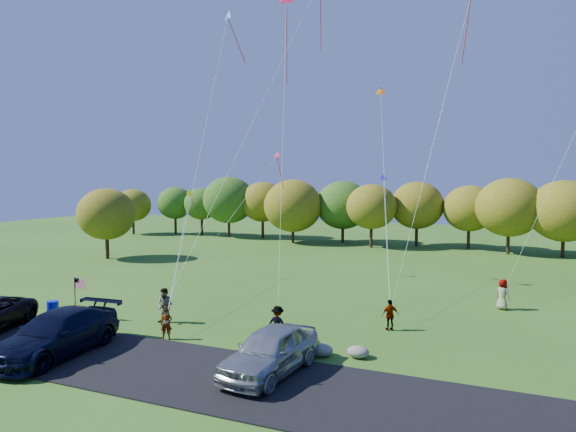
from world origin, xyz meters
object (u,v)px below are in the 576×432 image
at_px(minivan_navy, 56,334).
at_px(flyer_b, 165,306).
at_px(park_bench, 17,308).
at_px(trash_barrel, 53,309).
at_px(flyer_a, 166,324).
at_px(flyer_d, 390,315).
at_px(minivan_silver, 270,351).
at_px(flyer_e, 503,294).
at_px(flyer_c, 278,324).

distance_m(minivan_navy, flyer_b, 6.31).
relative_size(park_bench, trash_barrel, 1.82).
height_order(flyer_a, flyer_b, flyer_b).
height_order(minivan_navy, flyer_d, minivan_navy).
bearing_deg(trash_barrel, flyer_a, -5.24).
bearing_deg(minivan_silver, flyer_e, 65.26).
distance_m(flyer_b, flyer_e, 19.88).
bearing_deg(trash_barrel, minivan_silver, -10.92).
distance_m(flyer_a, trash_barrel, 8.41).
height_order(minivan_silver, park_bench, minivan_silver).
distance_m(flyer_d, trash_barrel, 18.86).
relative_size(minivan_silver, park_bench, 3.16).
bearing_deg(flyer_b, flyer_e, 26.60).
distance_m(minivan_silver, flyer_c, 4.26).
distance_m(minivan_silver, trash_barrel, 15.25).
bearing_deg(trash_barrel, park_bench, -157.80).
bearing_deg(flyer_e, flyer_a, 75.91).
bearing_deg(flyer_a, flyer_b, 94.89).
relative_size(flyer_d, trash_barrel, 1.69).
bearing_deg(flyer_a, flyer_c, -12.62).
bearing_deg(trash_barrel, flyer_b, 13.28).
relative_size(minivan_silver, flyer_d, 3.41).
relative_size(minivan_navy, trash_barrel, 6.84).
bearing_deg(trash_barrel, minivan_navy, -41.18).
bearing_deg(minivan_navy, flyer_e, 37.90).
bearing_deg(park_bench, flyer_d, -2.80).
height_order(minivan_navy, minivan_silver, minivan_navy).
distance_m(minivan_navy, park_bench, 8.14).
bearing_deg(minivan_silver, flyer_a, 167.46).
xyz_separation_m(flyer_a, flyer_d, (9.79, 5.84, 0.04)).
distance_m(minivan_navy, minivan_silver, 9.85).
height_order(flyer_b, trash_barrel, flyer_b).
xyz_separation_m(minivan_navy, minivan_silver, (9.69, 1.73, -0.01)).
relative_size(minivan_navy, park_bench, 3.76).
xyz_separation_m(flyer_a, park_bench, (-10.26, -0.00, -0.24)).
distance_m(minivan_silver, flyer_e, 17.12).
height_order(flyer_d, trash_barrel, flyer_d).
xyz_separation_m(minivan_navy, flyer_c, (8.24, 5.73, -0.14)).
bearing_deg(flyer_c, flyer_e, -130.29).
distance_m(flyer_b, flyer_d, 12.10).
bearing_deg(minivan_navy, flyer_c, 30.53).
xyz_separation_m(minivan_navy, park_bench, (-7.16, 3.84, -0.48)).
bearing_deg(flyer_e, minivan_navy, 78.15).
xyz_separation_m(minivan_navy, flyer_a, (3.09, 3.85, -0.24)).
height_order(minivan_navy, flyer_b, minivan_navy).
xyz_separation_m(minivan_silver, flyer_e, (8.56, 14.82, -0.07)).
distance_m(flyer_c, flyer_e, 14.75).
bearing_deg(park_bench, flyer_a, -19.03).
xyz_separation_m(flyer_b, flyer_c, (6.93, -0.44, -0.10)).
bearing_deg(flyer_b, minivan_navy, -106.83).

